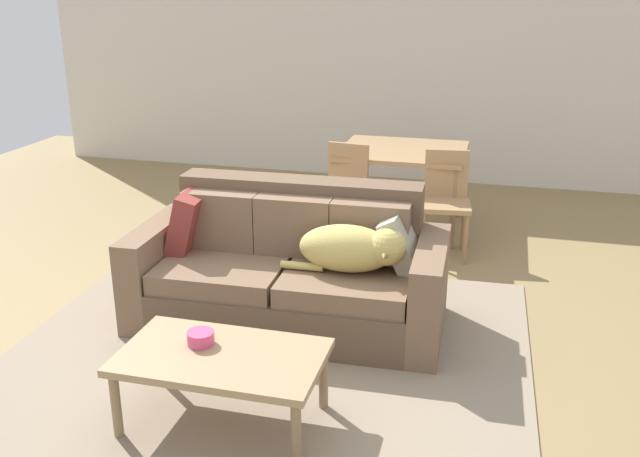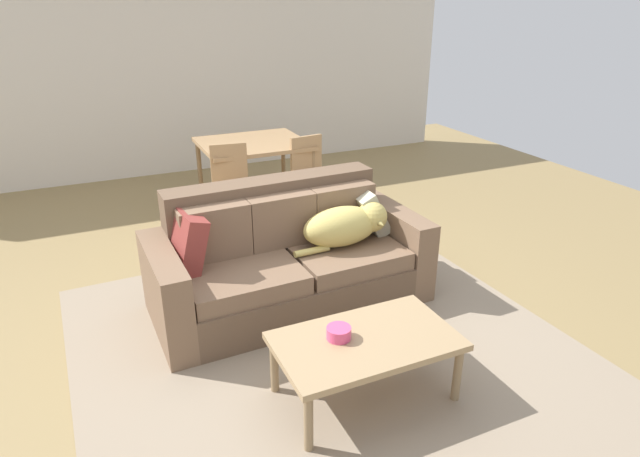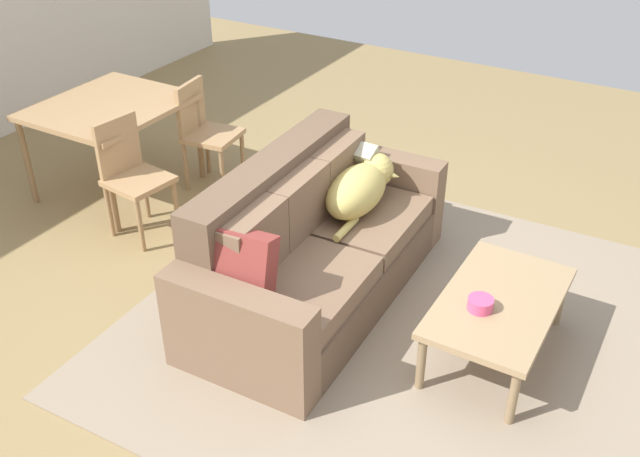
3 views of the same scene
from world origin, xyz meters
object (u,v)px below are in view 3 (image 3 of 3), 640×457
(throw_pillow_by_left_arm, at_px, (237,267))
(dining_table, at_px, (110,113))
(dog_on_left_cushion, at_px, (361,187))
(dining_chair_near_right, at_px, (205,129))
(couch, at_px, (311,248))
(bowl_on_coffee_table, at_px, (480,304))
(coffee_table, at_px, (499,306))
(dining_chair_near_left, at_px, (131,172))
(throw_pillow_by_right_arm, at_px, (356,163))

(throw_pillow_by_left_arm, bearing_deg, dining_table, 60.56)
(dog_on_left_cushion, height_order, dining_chair_near_right, dining_chair_near_right)
(couch, xyz_separation_m, bowl_on_coffee_table, (-0.13, -1.16, 0.09))
(dog_on_left_cushion, distance_m, bowl_on_coffee_table, 1.21)
(throw_pillow_by_left_arm, height_order, dining_table, throw_pillow_by_left_arm)
(bowl_on_coffee_table, bearing_deg, coffee_table, -25.75)
(throw_pillow_by_left_arm, distance_m, dining_chair_near_left, 1.66)
(couch, relative_size, throw_pillow_by_left_arm, 4.98)
(coffee_table, xyz_separation_m, dining_chair_near_left, (0.00, 2.73, 0.13))
(couch, bearing_deg, dining_table, 76.66)
(coffee_table, bearing_deg, dog_on_left_cushion, 68.27)
(dining_table, height_order, dining_chair_near_left, dining_chair_near_left)
(dining_chair_near_right, bearing_deg, bowl_on_coffee_table, -117.60)
(throw_pillow_by_right_arm, bearing_deg, throw_pillow_by_left_arm, -178.29)
(dining_table, bearing_deg, throw_pillow_by_right_arm, -81.51)
(coffee_table, relative_size, dining_table, 0.93)
(throw_pillow_by_right_arm, xyz_separation_m, coffee_table, (-0.72, -1.30, -0.25))
(dog_on_left_cushion, height_order, coffee_table, dog_on_left_cushion)
(throw_pillow_by_left_arm, distance_m, coffee_table, 1.48)
(dining_chair_near_right, bearing_deg, dining_table, 121.43)
(throw_pillow_by_left_arm, bearing_deg, dining_chair_near_left, 63.31)
(couch, bearing_deg, coffee_table, -91.36)
(dining_chair_near_left, bearing_deg, couch, -83.12)
(couch, height_order, dining_table, couch)
(dining_chair_near_right, bearing_deg, throw_pillow_by_right_arm, -102.73)
(throw_pillow_by_right_arm, distance_m, dining_chair_near_right, 1.46)
(dog_on_left_cushion, relative_size, throw_pillow_by_right_arm, 2.16)
(dining_table, bearing_deg, dog_on_left_cushion, -89.40)
(bowl_on_coffee_table, bearing_deg, throw_pillow_by_left_arm, 116.83)
(dog_on_left_cushion, height_order, throw_pillow_by_left_arm, throw_pillow_by_left_arm)
(couch, relative_size, dining_chair_near_left, 2.35)
(throw_pillow_by_right_arm, bearing_deg, dining_table, 98.49)
(throw_pillow_by_left_arm, xyz_separation_m, dining_chair_near_left, (0.74, 1.48, -0.14))
(throw_pillow_by_right_arm, distance_m, dining_chair_near_left, 1.61)
(dog_on_left_cushion, distance_m, coffee_table, 1.22)
(bowl_on_coffee_table, height_order, dining_chair_near_right, dining_chair_near_right)
(couch, relative_size, throw_pillow_by_right_arm, 5.65)
(couch, xyz_separation_m, coffee_table, (0.01, -1.23, 0.01))
(coffee_table, relative_size, dining_chair_near_right, 1.20)
(couch, distance_m, dining_chair_near_left, 1.51)
(dining_table, relative_size, dining_chair_near_left, 1.28)
(throw_pillow_by_left_arm, xyz_separation_m, bowl_on_coffee_table, (0.60, -1.19, -0.19))
(throw_pillow_by_left_arm, height_order, bowl_on_coffee_table, throw_pillow_by_left_arm)
(throw_pillow_by_right_arm, relative_size, bowl_on_coffee_table, 2.57)
(throw_pillow_by_left_arm, xyz_separation_m, dining_chair_near_right, (1.61, 1.49, -0.15))
(bowl_on_coffee_table, bearing_deg, dining_chair_near_right, 69.38)
(dining_chair_near_left, bearing_deg, coffee_table, -82.76)
(bowl_on_coffee_table, xyz_separation_m, dining_table, (0.56, 3.24, 0.23))
(throw_pillow_by_right_arm, bearing_deg, couch, -174.51)
(bowl_on_coffee_table, bearing_deg, couch, 83.47)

